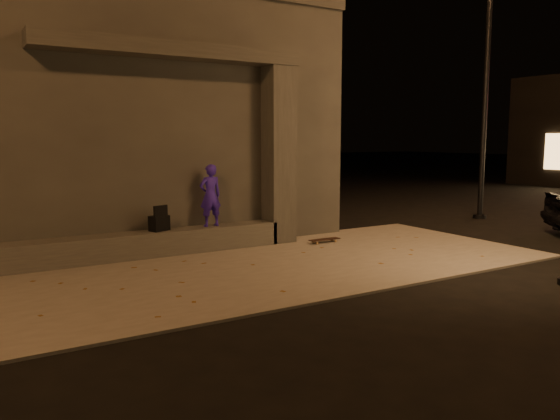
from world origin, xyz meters
TOP-DOWN VIEW (x-y plane):
  - ground at (0.00, 0.00)m, footprint 120.00×120.00m
  - sidewalk at (0.00, 2.00)m, footprint 11.00×4.40m
  - building at (-1.00, 6.49)m, footprint 9.00×5.10m
  - ledge at (-1.50, 3.75)m, footprint 6.00×0.55m
  - column at (1.70, 3.75)m, footprint 0.55×0.55m
  - canopy at (-0.50, 3.80)m, footprint 5.00×0.70m
  - skateboarder at (0.15, 3.75)m, footprint 0.44×0.29m
  - backpack at (-0.89, 3.75)m, footprint 0.40×0.33m
  - skateboard at (2.43, 3.10)m, footprint 0.70×0.18m
  - street_lamp_2 at (8.30, 3.93)m, footprint 0.36×0.36m

SIDE VIEW (x-z plane):
  - ground at x=0.00m, z-range 0.00..0.00m
  - sidewalk at x=0.00m, z-range 0.00..0.04m
  - skateboard at x=2.43m, z-range 0.06..0.14m
  - ledge at x=-1.50m, z-range 0.04..0.49m
  - backpack at x=-0.89m, z-range 0.41..0.90m
  - skateboarder at x=0.15m, z-range 0.49..1.70m
  - column at x=1.70m, z-range 0.04..3.64m
  - building at x=-1.00m, z-range -0.01..5.22m
  - canopy at x=-0.50m, z-range 3.64..3.92m
  - street_lamp_2 at x=8.30m, z-range 0.48..7.55m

